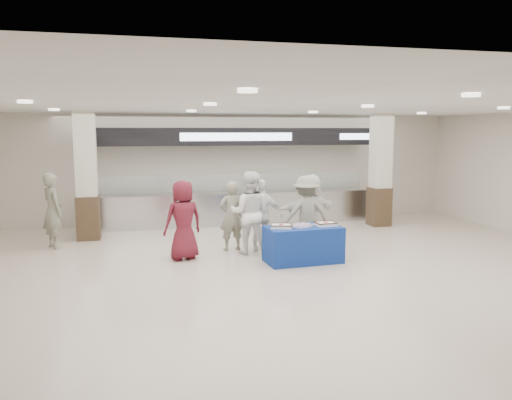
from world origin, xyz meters
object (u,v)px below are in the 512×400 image
object	(u,v)px
display_table	(303,244)
sheet_cake_left	(281,226)
civilian_maroon	(183,220)
soldier_bg	(53,211)
chef_tall	(250,213)
soldier_b	(306,214)
civilian_white	(311,210)
soldier_a	(231,216)
chef_short	(261,215)
cupcake_tray	(302,225)
sheet_cake_right	(326,223)

from	to	relation	value
display_table	sheet_cake_left	distance (m)	0.64
civilian_maroon	soldier_bg	world-z (taller)	soldier_bg
display_table	chef_tall	world-z (taller)	chef_tall
display_table	chef_tall	xyz separation A→B (m)	(-0.91, 1.00, 0.54)
chef_tall	soldier_b	distance (m)	1.29
display_table	sheet_cake_left	xyz separation A→B (m)	(-0.48, -0.02, 0.42)
chef_tall	civilian_white	size ratio (longest dim) A/B	1.07
civilian_maroon	soldier_a	bearing A→B (deg)	-171.07
chef_short	soldier_bg	xyz separation A→B (m)	(-4.63, 1.43, 0.06)
soldier_a	soldier_b	world-z (taller)	soldier_b
display_table	soldier_b	world-z (taller)	soldier_b
display_table	soldier_bg	distance (m)	5.86
soldier_a	soldier_bg	bearing A→B (deg)	-26.11
soldier_a	soldier_b	size ratio (longest dim) A/B	0.93
sheet_cake_left	chef_tall	distance (m)	1.12
soldier_b	soldier_bg	bearing A→B (deg)	-18.06
cupcake_tray	soldier_b	xyz separation A→B (m)	(0.40, 0.94, 0.08)
cupcake_tray	soldier_a	bearing A→B (deg)	130.55
sheet_cake_left	soldier_a	size ratio (longest dim) A/B	0.31
civilian_white	soldier_bg	distance (m)	6.00
chef_tall	chef_short	bearing A→B (deg)	-137.86
display_table	civilian_maroon	xyz separation A→B (m)	(-2.39, 0.82, 0.47)
civilian_maroon	chef_tall	world-z (taller)	chef_tall
sheet_cake_left	civilian_maroon	distance (m)	2.08
display_table	civilian_white	size ratio (longest dim) A/B	0.90
soldier_b	civilian_white	xyz separation A→B (m)	(0.27, 0.44, -0.00)
display_table	soldier_b	distance (m)	1.10
sheet_cake_right	civilian_maroon	distance (m)	2.99
chef_tall	civilian_white	xyz separation A→B (m)	(1.55, 0.35, -0.06)
display_table	soldier_b	size ratio (longest dim) A/B	0.90
soldier_b	chef_short	bearing A→B (deg)	-15.06
civilian_maroon	soldier_a	xyz separation A→B (m)	(1.14, 0.57, -0.05)
chef_tall	soldier_bg	bearing A→B (deg)	-3.66
cupcake_tray	soldier_a	xyz separation A→B (m)	(-1.22, 1.42, 0.01)
civilian_maroon	soldier_bg	bearing A→B (deg)	-49.63
soldier_bg	sheet_cake_left	bearing A→B (deg)	-149.58
cupcake_tray	chef_short	world-z (taller)	chef_short
chef_tall	civilian_white	world-z (taller)	chef_tall
sheet_cake_left	soldier_b	bearing A→B (deg)	47.67
civilian_maroon	civilian_white	bearing A→B (deg)	172.10
civilian_white	soldier_bg	world-z (taller)	soldier_bg
display_table	civilian_maroon	size ratio (longest dim) A/B	0.92
sheet_cake_right	soldier_b	bearing A→B (deg)	97.40
display_table	civilian_maroon	bearing A→B (deg)	157.26
chef_tall	civilian_white	bearing A→B (deg)	-150.80
cupcake_tray	civilian_white	size ratio (longest dim) A/B	0.28
sheet_cake_left	soldier_a	bearing A→B (deg)	118.36
chef_short	soldier_a	bearing A→B (deg)	0.25
display_table	soldier_a	size ratio (longest dim) A/B	0.98
cupcake_tray	chef_short	xyz separation A→B (m)	(-0.57, 1.17, 0.04)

